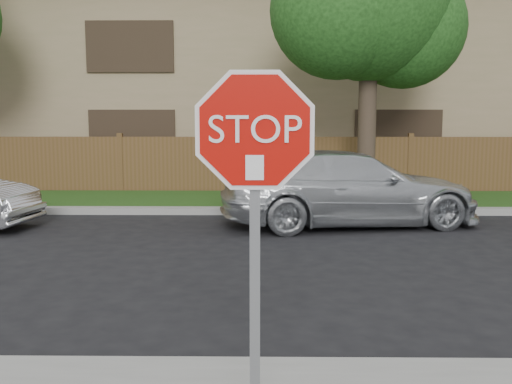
{
  "coord_description": "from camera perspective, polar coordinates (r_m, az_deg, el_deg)",
  "views": [
    {
      "loc": [
        -0.03,
        -5.08,
        2.25
      ],
      "look_at": [
        -0.09,
        -0.9,
        1.7
      ],
      "focal_mm": 42.0,
      "sensor_mm": 36.0,
      "label": 1
    }
  ],
  "objects": [
    {
      "name": "grass_strip",
      "position": [
        15.04,
        0.85,
        -0.84
      ],
      "size": [
        70.0,
        3.0,
        0.12
      ],
      "primitive_type": "cube",
      "color": "#1E4714",
      "rests_on": "ground"
    },
    {
      "name": "fence",
      "position": [
        16.55,
        0.85,
        2.51
      ],
      "size": [
        70.0,
        0.12,
        1.6
      ],
      "primitive_type": "cube",
      "color": "brown",
      "rests_on": "ground"
    },
    {
      "name": "stop_sign",
      "position": [
        3.63,
        -0.12,
        0.82
      ],
      "size": [
        1.01,
        0.13,
        2.55
      ],
      "color": "gray",
      "rests_on": "sidewalk_near"
    },
    {
      "name": "far_curb",
      "position": [
        13.41,
        0.87,
        -1.8
      ],
      "size": [
        70.0,
        0.3,
        0.15
      ],
      "primitive_type": "cube",
      "color": "gray",
      "rests_on": "ground"
    },
    {
      "name": "sedan_right",
      "position": [
        12.17,
        8.88,
        0.37
      ],
      "size": [
        5.47,
        2.96,
        1.5
      ],
      "primitive_type": "imported",
      "rotation": [
        0.0,
        0.0,
        1.74
      ],
      "color": "silver",
      "rests_on": "ground"
    },
    {
      "name": "apartment_building",
      "position": [
        22.12,
        0.83,
        10.85
      ],
      "size": [
        35.2,
        9.2,
        7.2
      ],
      "color": "#95845C",
      "rests_on": "ground"
    },
    {
      "name": "ground",
      "position": [
        5.56,
        1.06,
        -16.37
      ],
      "size": [
        90.0,
        90.0,
        0.0
      ],
      "primitive_type": "plane",
      "color": "black",
      "rests_on": "ground"
    },
    {
      "name": "tree_mid",
      "position": [
        15.1,
        10.96,
        17.41
      ],
      "size": [
        4.8,
        3.9,
        7.35
      ],
      "color": "#382B21",
      "rests_on": "ground"
    }
  ]
}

